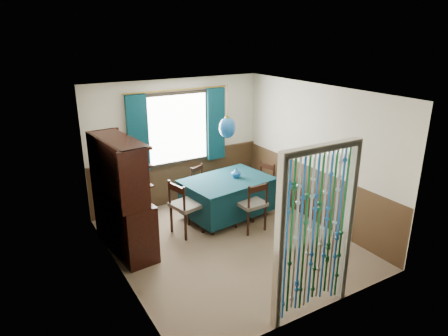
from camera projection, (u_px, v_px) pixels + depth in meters
floor at (230, 243)px, 6.65m from camera, size 4.00×4.00×0.00m
ceiling at (231, 92)px, 5.83m from camera, size 4.00×4.00×0.00m
wall_back at (177, 143)px, 7.86m from camera, size 3.60×0.00×3.60m
wall_front at (320, 223)px, 4.61m from camera, size 3.60×0.00×3.60m
wall_left at (116, 196)px, 5.37m from camera, size 0.00×4.00×4.00m
wall_right at (316, 155)px, 7.10m from camera, size 0.00×4.00×4.00m
wainscot_back at (179, 179)px, 8.10m from camera, size 3.60×0.00×3.60m
wainscot_front at (314, 278)px, 4.87m from camera, size 3.60×0.00×3.60m
wainscot_left at (122, 244)px, 5.63m from camera, size 0.00×4.00×4.00m
wainscot_right at (312, 194)px, 7.34m from camera, size 0.00×4.00×4.00m
window at (178, 129)px, 7.73m from camera, size 1.32×0.12×1.42m
doorway at (315, 236)px, 4.73m from camera, size 1.16×0.12×2.18m
dining_table at (227, 195)px, 7.44m from camera, size 1.71×1.29×0.76m
chair_near at (252, 204)px, 6.94m from camera, size 0.47×0.45×0.92m
chair_far at (202, 185)px, 7.96m from camera, size 0.52×0.51×0.81m
chair_left at (185, 206)px, 6.81m from camera, size 0.55×0.57×0.97m
chair_right at (262, 183)px, 8.00m from camera, size 0.49×0.51×0.85m
sideboard at (123, 213)px, 6.28m from camera, size 0.63×1.45×1.84m
pendant_lamp at (227, 128)px, 7.01m from camera, size 0.30×0.30×0.95m
vase_table at (236, 173)px, 7.40m from camera, size 0.18×0.18×0.17m
bowl_shelf at (128, 178)px, 5.90m from camera, size 0.30×0.30×0.06m
vase_sideboard at (119, 184)px, 6.43m from camera, size 0.20×0.20×0.17m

